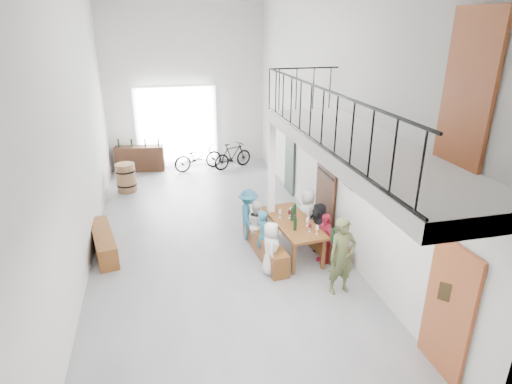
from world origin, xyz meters
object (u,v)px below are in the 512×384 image
object	(u,v)px
tasting_table	(293,224)
serving_counter	(140,159)
host_standing	(342,256)
oak_barrel	(126,178)
bicycle_near	(198,157)
side_bench	(104,242)
bench_inner	(264,244)

from	to	relation	value
tasting_table	serving_counter	world-z (taller)	serving_counter
tasting_table	host_standing	size ratio (longest dim) A/B	1.31
oak_barrel	host_standing	world-z (taller)	host_standing
tasting_table	bicycle_near	world-z (taller)	bicycle_near
tasting_table	side_bench	xyz separation A→B (m)	(-4.14, 0.99, -0.45)
side_bench	oak_barrel	size ratio (longest dim) A/B	2.10
side_bench	bicycle_near	size ratio (longest dim) A/B	1.04
serving_counter	bicycle_near	size ratio (longest dim) A/B	0.94
side_bench	bicycle_near	distance (m)	6.00
tasting_table	side_bench	distance (m)	4.28
host_standing	side_bench	bearing A→B (deg)	143.85
bench_inner	side_bench	world-z (taller)	side_bench
bench_inner	side_bench	bearing A→B (deg)	160.76
bench_inner	bicycle_near	world-z (taller)	bicycle_near
bench_inner	serving_counter	xyz separation A→B (m)	(-2.75, 6.65, 0.18)
serving_counter	host_standing	distance (m)	9.20
side_bench	oak_barrel	bearing A→B (deg)	84.65
tasting_table	bicycle_near	bearing A→B (deg)	97.25
tasting_table	side_bench	world-z (taller)	tasting_table
bench_inner	host_standing	xyz separation A→B (m)	(1.07, -1.71, 0.52)
side_bench	bicycle_near	xyz separation A→B (m)	(2.73, 5.34, 0.20)
host_standing	tasting_table	bearing A→B (deg)	98.44
side_bench	serving_counter	bearing A→B (deg)	82.53
bench_inner	tasting_table	bearing A→B (deg)	-10.41
bicycle_near	tasting_table	bearing A→B (deg)	175.86
side_bench	host_standing	bearing A→B (deg)	-29.98
serving_counter	bicycle_near	bearing A→B (deg)	-4.58
side_bench	bicycle_near	world-z (taller)	bicycle_near
bicycle_near	oak_barrel	bearing A→B (deg)	106.22
tasting_table	side_bench	bearing A→B (deg)	161.20
tasting_table	serving_counter	bearing A→B (deg)	111.46
oak_barrel	bicycle_near	size ratio (longest dim) A/B	0.50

